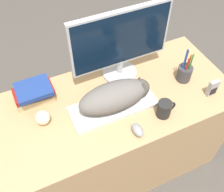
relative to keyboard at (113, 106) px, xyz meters
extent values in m
cube|color=tan|center=(0.01, 0.04, -0.39)|extent=(1.42, 0.64, 0.75)
cube|color=silver|center=(0.00, 0.00, 0.00)|extent=(0.48, 0.18, 0.02)
ellipsoid|color=#66605B|center=(0.00, 0.00, 0.08)|extent=(0.38, 0.17, 0.14)
sphere|color=#4C4742|center=(0.16, 0.00, 0.07)|extent=(0.10, 0.10, 0.10)
cone|color=#4C4742|center=(0.16, -0.02, 0.12)|extent=(0.03, 0.03, 0.04)
cone|color=#4C4742|center=(0.16, 0.02, 0.12)|extent=(0.03, 0.03, 0.04)
cylinder|color=#B7B7BC|center=(0.15, 0.22, 0.00)|extent=(0.21, 0.21, 0.02)
cylinder|color=#B7B7BC|center=(0.15, 0.22, 0.05)|extent=(0.04, 0.04, 0.09)
cube|color=#B7B7BC|center=(0.15, 0.22, 0.25)|extent=(0.58, 0.03, 0.34)
cube|color=black|center=(0.15, 0.21, 0.25)|extent=(0.56, 0.02, 0.31)
ellipsoid|color=gray|center=(0.04, -0.20, 0.01)|extent=(0.05, 0.09, 0.04)
cylinder|color=black|center=(0.22, -0.15, 0.04)|extent=(0.08, 0.08, 0.10)
torus|color=black|center=(0.26, -0.15, 0.04)|extent=(0.07, 0.01, 0.07)
cylinder|color=#38383D|center=(0.47, 0.02, 0.04)|extent=(0.09, 0.09, 0.09)
cylinder|color=orange|center=(0.49, 0.03, 0.10)|extent=(0.01, 0.01, 0.14)
cylinder|color=black|center=(0.47, 0.04, 0.11)|extent=(0.01, 0.01, 0.17)
cylinder|color=#1E47B2|center=(0.45, 0.03, 0.12)|extent=(0.01, 0.01, 0.19)
cylinder|color=#B21E1E|center=(0.46, 0.01, 0.10)|extent=(0.01, 0.01, 0.14)
cylinder|color=#338C38|center=(0.48, 0.01, 0.11)|extent=(0.01, 0.01, 0.17)
sphere|color=beige|center=(-0.37, 0.06, 0.03)|extent=(0.08, 0.08, 0.08)
cube|color=#99999E|center=(0.54, -0.14, 0.04)|extent=(0.06, 0.02, 0.10)
cube|color=black|center=(0.54, -0.16, 0.02)|extent=(0.04, 0.00, 0.05)
cube|color=#C6B284|center=(-0.37, 0.24, 0.01)|extent=(0.22, 0.15, 0.04)
cube|color=maroon|center=(-0.37, 0.24, 0.05)|extent=(0.22, 0.12, 0.03)
cube|color=navy|center=(-0.37, 0.23, 0.08)|extent=(0.19, 0.16, 0.03)
camera|label=1|loc=(-0.37, -0.80, 1.13)|focal=42.00mm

